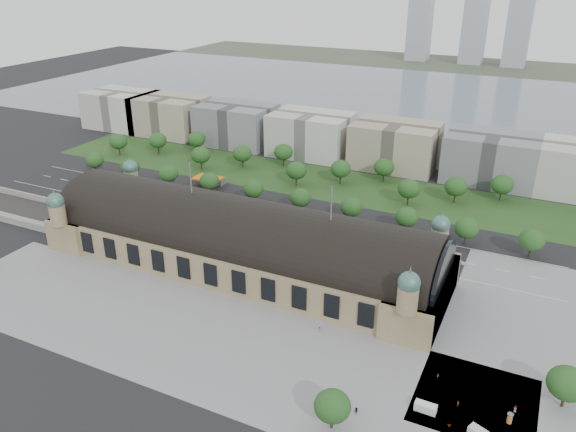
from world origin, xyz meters
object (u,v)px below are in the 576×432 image
at_px(traffic_car_4, 276,225).
at_px(bus_mid, 291,234).
at_px(traffic_car_1, 150,189).
at_px(parked_car_6, 210,228).
at_px(parked_car_5, 213,224).
at_px(advertising_column, 510,418).
at_px(traffic_car_0, 103,194).
at_px(traffic_car_2, 132,203).
at_px(van_east, 424,407).
at_px(pedestrian_2, 438,375).
at_px(bus_east, 300,237).
at_px(parked_car_2, 130,209).
at_px(pedestrian_4, 356,411).
at_px(bus_west, 230,219).
at_px(petrol_station, 213,180).
at_px(parked_car_0, 146,214).
at_px(pedestrian_0, 320,330).
at_px(pedestrian_3, 449,426).
at_px(pedestrian_1, 458,404).
at_px(traffic_car_6, 459,262).
at_px(parked_car_4, 216,224).
at_px(parked_car_1, 124,205).
at_px(parked_car_3, 191,219).
at_px(pedestrian_5, 515,409).

bearing_deg(traffic_car_4, bus_mid, 55.32).
bearing_deg(traffic_car_1, parked_car_6, -116.13).
xyz_separation_m(parked_car_5, parked_car_6, (0.84, -4.00, 0.04)).
xyz_separation_m(bus_mid, advertising_column, (92.14, -69.10, 0.04)).
bearing_deg(traffic_car_0, traffic_car_2, 81.22).
relative_size(van_east, pedestrian_2, 3.52).
bearing_deg(bus_east, bus_mid, 70.72).
relative_size(parked_car_2, bus_mid, 0.47).
bearing_deg(pedestrian_4, traffic_car_0, -56.21).
relative_size(bus_west, advertising_column, 3.69).
distance_m(pedestrian_2, pedestrian_4, 27.21).
bearing_deg(traffic_car_4, bus_west, -80.03).
bearing_deg(traffic_car_1, parked_car_5, -112.72).
bearing_deg(traffic_car_4, parked_car_5, -70.07).
relative_size(traffic_car_4, parked_car_2, 0.87).
bearing_deg(petrol_station, traffic_car_2, -119.13).
relative_size(parked_car_0, parked_car_2, 0.84).
distance_m(bus_west, bus_mid, 30.09).
bearing_deg(pedestrian_0, pedestrian_3, -5.75).
bearing_deg(pedestrian_1, traffic_car_1, 84.91).
height_order(bus_west, pedestrian_4, bus_west).
bearing_deg(parked_car_5, traffic_car_6, 72.12).
bearing_deg(parked_car_4, parked_car_1, -128.73).
bearing_deg(petrol_station, parked_car_6, -59.18).
relative_size(traffic_car_4, parked_car_1, 0.90).
bearing_deg(pedestrian_4, parked_car_2, -57.54).
distance_m(traffic_car_2, bus_west, 51.11).
bearing_deg(traffic_car_4, parked_car_4, -69.09).
bearing_deg(parked_car_5, parked_car_6, -12.37).
bearing_deg(parked_car_3, parked_car_4, 53.62).
relative_size(traffic_car_4, advertising_column, 1.48).
height_order(petrol_station, parked_car_2, petrol_station).
height_order(parked_car_3, bus_west, bus_west).
relative_size(parked_car_3, pedestrian_0, 2.31).
xyz_separation_m(parked_car_3, bus_west, (15.82, 6.07, 0.74)).
bearing_deg(parked_car_0, pedestrian_1, 45.80).
bearing_deg(bus_mid, parked_car_5, 93.47).
height_order(parked_car_1, pedestrian_0, pedestrian_0).
height_order(parked_car_6, pedestrian_0, pedestrian_0).
xyz_separation_m(pedestrian_0, pedestrian_4, (21.35, -27.29, 0.03)).
height_order(traffic_car_4, pedestrian_5, pedestrian_5).
distance_m(petrol_station, traffic_car_1, 31.44).
height_order(parked_car_3, parked_car_6, parked_car_3).
xyz_separation_m(traffic_car_6, advertising_column, (25.59, -75.89, 0.85)).
distance_m(traffic_car_4, parked_car_4, 26.13).
bearing_deg(pedestrian_4, van_east, -179.23).
height_order(parked_car_0, parked_car_6, parked_car_6).
height_order(parked_car_5, van_east, van_east).
relative_size(traffic_car_0, bus_east, 0.42).
height_order(traffic_car_1, pedestrian_0, pedestrian_0).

